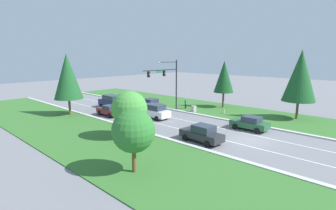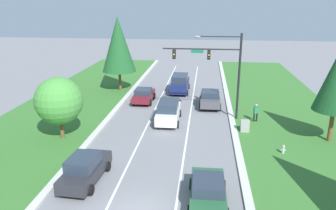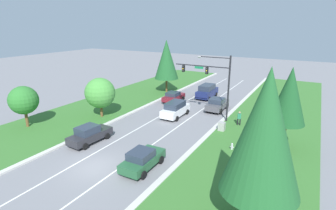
# 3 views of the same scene
# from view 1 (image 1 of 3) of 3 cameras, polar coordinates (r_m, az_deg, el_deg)

# --- Properties ---
(ground_plane) EXTENTS (160.00, 160.00, 0.00)m
(ground_plane) POSITION_cam_1_polar(r_m,az_deg,el_deg) (28.01, 17.37, -7.27)
(ground_plane) COLOR slate
(curb_strip_right) EXTENTS (0.50, 90.00, 0.15)m
(curb_strip_right) POSITION_cam_1_polar(r_m,az_deg,el_deg) (32.99, 21.72, -4.72)
(curb_strip_right) COLOR beige
(curb_strip_right) RESTS_ON ground_plane
(curb_strip_left) EXTENTS (0.50, 90.00, 0.15)m
(curb_strip_left) POSITION_cam_1_polar(r_m,az_deg,el_deg) (23.28, 11.13, -10.47)
(curb_strip_left) COLOR beige
(curb_strip_left) RESTS_ON ground_plane
(grass_verge_right) EXTENTS (10.00, 90.00, 0.08)m
(grass_verge_right) POSITION_cam_1_polar(r_m,az_deg,el_deg) (37.81, 24.68, -3.09)
(grass_verge_right) COLOR #38702D
(grass_verge_right) RESTS_ON ground_plane
(grass_verge_left) EXTENTS (10.00, 90.00, 0.08)m
(grass_verge_left) POSITION_cam_1_polar(r_m,az_deg,el_deg) (19.38, 2.51, -14.86)
(grass_verge_left) COLOR #38702D
(grass_verge_left) RESTS_ON ground_plane
(lane_stripe_inner_left) EXTENTS (0.14, 81.00, 0.01)m
(lane_stripe_inner_left) POSITION_cam_1_polar(r_m,az_deg,el_deg) (26.47, 15.63, -8.22)
(lane_stripe_inner_left) COLOR white
(lane_stripe_inner_left) RESTS_ON ground_plane
(lane_stripe_inner_right) EXTENTS (0.14, 81.00, 0.01)m
(lane_stripe_inner_right) POSITION_cam_1_polar(r_m,az_deg,el_deg) (29.57, 18.92, -6.41)
(lane_stripe_inner_right) COLOR white
(lane_stripe_inner_right) RESTS_ON ground_plane
(traffic_signal_mast) EXTENTS (6.90, 0.41, 7.78)m
(traffic_signal_mast) POSITION_cam_1_polar(r_m,az_deg,el_deg) (39.05, -0.06, 5.91)
(traffic_signal_mast) COLOR black
(traffic_signal_mast) RESTS_ON ground_plane
(graphite_sedan) EXTENTS (2.15, 4.39, 1.72)m
(graphite_sedan) POSITION_cam_1_polar(r_m,az_deg,el_deg) (41.78, -3.99, 0.27)
(graphite_sedan) COLOR #4C4C51
(graphite_sedan) RESTS_ON ground_plane
(white_suv) EXTENTS (2.10, 4.74, 1.93)m
(white_suv) POSITION_cam_1_polar(r_m,az_deg,el_deg) (35.76, -3.05, -1.30)
(white_suv) COLOR white
(white_suv) RESTS_ON ground_plane
(charcoal_sedan) EXTENTS (2.13, 4.57, 1.74)m
(charcoal_sedan) POSITION_cam_1_polar(r_m,az_deg,el_deg) (26.14, 7.39, -6.19)
(charcoal_sedan) COLOR #28282D
(charcoal_sedan) RESTS_ON ground_plane
(forest_sedan) EXTENTS (2.07, 4.25, 1.61)m
(forest_sedan) POSITION_cam_1_polar(r_m,az_deg,el_deg) (31.50, 17.42, -3.77)
(forest_sedan) COLOR #235633
(forest_sedan) RESTS_ON ground_plane
(navy_suv) EXTENTS (2.18, 4.95, 2.11)m
(navy_suv) POSITION_cam_1_polar(r_m,az_deg,el_deg) (43.71, -12.18, 0.76)
(navy_suv) COLOR navy
(navy_suv) RESTS_ON ground_plane
(burgundy_sedan) EXTENTS (2.05, 4.12, 1.52)m
(burgundy_sedan) POSITION_cam_1_polar(r_m,az_deg,el_deg) (38.09, -12.56, -1.12)
(burgundy_sedan) COLOR maroon
(burgundy_sedan) RESTS_ON ground_plane
(utility_cabinet) EXTENTS (0.70, 0.60, 1.02)m
(utility_cabinet) POSITION_cam_1_polar(r_m,az_deg,el_deg) (39.52, 5.56, -0.90)
(utility_cabinet) COLOR #9E9E99
(utility_cabinet) RESTS_ON ground_plane
(pedestrian) EXTENTS (0.43, 0.33, 1.69)m
(pedestrian) POSITION_cam_1_polar(r_m,az_deg,el_deg) (41.89, 3.86, 0.38)
(pedestrian) COLOR black
(pedestrian) RESTS_ON ground_plane
(fire_hydrant) EXTENTS (0.34, 0.20, 0.70)m
(fire_hydrant) POSITION_cam_1_polar(r_m,az_deg,el_deg) (39.25, 12.07, -1.41)
(fire_hydrant) COLOR #B7B7BC
(fire_hydrant) RESTS_ON ground_plane
(conifer_near_right_tree) EXTENTS (3.18, 3.18, 7.65)m
(conifer_near_right_tree) POSITION_cam_1_polar(r_m,az_deg,el_deg) (43.33, 12.10, 6.05)
(conifer_near_right_tree) COLOR brown
(conifer_near_right_tree) RESTS_ON ground_plane
(oak_near_left_tree) EXTENTS (3.67, 3.67, 4.95)m
(oak_near_left_tree) POSITION_cam_1_polar(r_m,az_deg,el_deg) (26.78, -8.41, -0.84)
(oak_near_left_tree) COLOR brown
(oak_near_left_tree) RESTS_ON ground_plane
(conifer_far_right_tree) EXTENTS (4.22, 4.22, 9.22)m
(conifer_far_right_tree) POSITION_cam_1_polar(r_m,az_deg,el_deg) (38.46, 26.85, 5.71)
(conifer_far_right_tree) COLOR brown
(conifer_far_right_tree) RESTS_ON ground_plane
(oak_far_left_tree) EXTENTS (3.12, 3.12, 4.71)m
(oak_far_left_tree) POSITION_cam_1_polar(r_m,az_deg,el_deg) (18.77, -7.55, -5.67)
(oak_far_left_tree) COLOR brown
(oak_far_left_tree) RESTS_ON ground_plane
(conifer_mid_left_tree) EXTENTS (3.97, 3.97, 8.74)m
(conifer_mid_left_tree) POSITION_cam_1_polar(r_m,az_deg,el_deg) (39.42, -21.03, 5.83)
(conifer_mid_left_tree) COLOR brown
(conifer_mid_left_tree) RESTS_ON ground_plane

